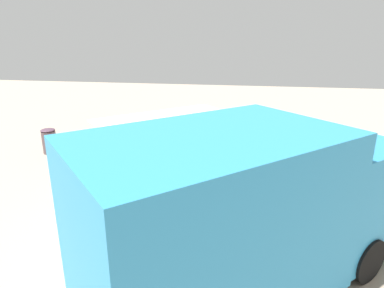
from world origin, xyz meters
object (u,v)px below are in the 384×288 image
(food_truck, at_px, (246,214))
(planter_flowering_near, at_px, (356,162))
(planter_flowering_far, at_px, (196,147))
(trash_bin, at_px, (49,141))
(person_customer, at_px, (137,175))

(food_truck, xyz_separation_m, planter_flowering_near, (2.96, 4.80, -0.85))
(planter_flowering_near, relative_size, planter_flowering_far, 1.08)
(food_truck, height_order, planter_flowering_far, food_truck)
(food_truck, relative_size, trash_bin, 6.23)
(planter_flowering_far, bearing_deg, person_customer, -115.40)
(planter_flowering_near, distance_m, planter_flowering_far, 4.59)
(food_truck, bearing_deg, trash_bin, 141.40)
(planter_flowering_near, relative_size, trash_bin, 0.90)
(person_customer, relative_size, trash_bin, 1.08)
(food_truck, relative_size, planter_flowering_far, 7.50)
(planter_flowering_near, height_order, trash_bin, trash_bin)
(food_truck, bearing_deg, planter_flowering_far, 106.32)
(person_customer, bearing_deg, trash_bin, 150.56)
(person_customer, height_order, planter_flowering_far, person_customer)
(planter_flowering_far, bearing_deg, food_truck, -73.68)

